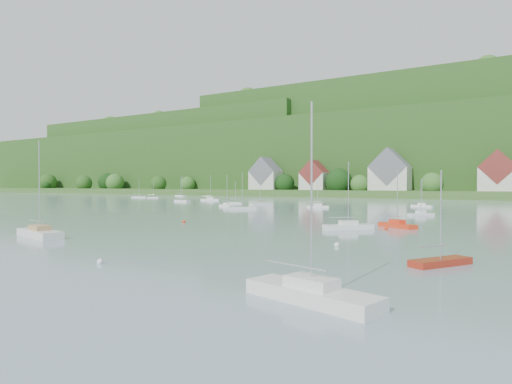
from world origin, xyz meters
TOP-DOWN VIEW (x-y plane):
  - far_shore_strip at (0.00, 200.00)m, footprint 600.00×60.00m
  - forested_ridge at (0.39, 268.57)m, footprint 620.00×181.22m
  - village_building_0 at (-55.00, 187.00)m, footprint 14.00×10.40m
  - village_building_1 at (-30.00, 189.00)m, footprint 12.00×9.36m
  - village_building_2 at (5.00, 188.00)m, footprint 16.00×11.44m
  - village_building_3 at (45.00, 186.00)m, footprint 13.00×10.40m
  - near_sailboat_2 at (7.28, 28.16)m, footprint 7.77×3.74m
  - near_sailboat_3 at (32.57, 51.98)m, footprint 5.55×5.52m
  - near_sailboat_4 at (41.72, 19.49)m, footprint 7.20×3.73m
  - near_sailboat_5 at (37.18, 57.37)m, footprint 5.42×4.40m
  - near_sailboat_7 at (45.61, 32.42)m, footprint 3.70×4.77m
  - mooring_buoy_1 at (25.08, 21.17)m, footprint 0.44×0.44m
  - mooring_buoy_2 at (36.58, 54.24)m, footprint 0.50×0.50m
  - mooring_buoy_3 at (9.02, 49.17)m, footprint 0.50×0.50m
  - mooring_buoy_4 at (36.37, 37.54)m, footprint 0.46×0.46m
  - far_sailboat_cluster at (6.31, 115.78)m, footprint 193.47×76.63m

SIDE VIEW (x-z plane):
  - mooring_buoy_1 at x=25.08m, z-range -0.22..0.22m
  - mooring_buoy_2 at x=36.58m, z-range -0.25..0.25m
  - mooring_buoy_3 at x=9.02m, z-range -0.25..0.25m
  - mooring_buoy_4 at x=36.37m, z-range -0.23..0.23m
  - near_sailboat_7 at x=45.61m, z-range -2.93..3.55m
  - far_sailboat_cluster at x=6.31m, z-range -3.98..4.73m
  - near_sailboat_5 at x=37.18m, z-range -3.31..4.14m
  - near_sailboat_3 at x=32.57m, z-range -3.69..4.57m
  - near_sailboat_4 at x=41.72m, z-range -4.20..5.15m
  - near_sailboat_2 at x=7.28m, z-range -4.56..5.55m
  - far_shore_strip at x=0.00m, z-range 0.00..3.00m
  - village_building_1 at x=-30.00m, z-range 1.75..15.75m
  - village_building_3 at x=45.00m, z-range 1.68..17.18m
  - village_building_0 at x=-55.00m, z-range 1.51..17.51m
  - village_building_2 at x=5.00m, z-range 1.27..19.27m
  - forested_ridge at x=0.39m, z-range -12.06..57.83m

